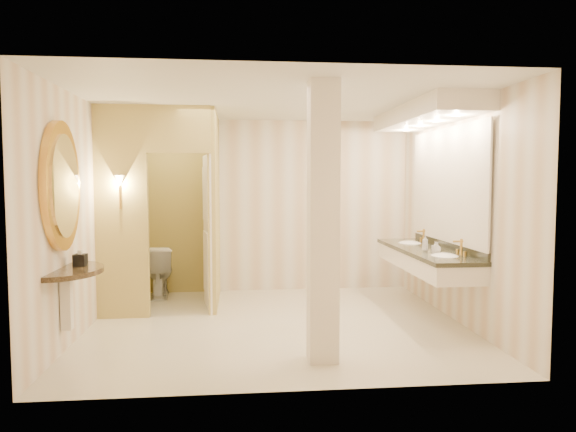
# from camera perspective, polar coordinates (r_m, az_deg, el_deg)

# --- Properties ---
(floor) EXTENTS (4.50, 4.50, 0.00)m
(floor) POSITION_cam_1_polar(r_m,az_deg,el_deg) (6.40, -1.25, -11.94)
(floor) COLOR beige
(floor) RESTS_ON ground
(ceiling) EXTENTS (4.50, 4.50, 0.00)m
(ceiling) POSITION_cam_1_polar(r_m,az_deg,el_deg) (6.23, -1.29, 12.70)
(ceiling) COLOR silver
(ceiling) RESTS_ON wall_back
(wall_back) EXTENTS (4.50, 0.02, 2.70)m
(wall_back) POSITION_cam_1_polar(r_m,az_deg,el_deg) (8.16, -2.34, 1.13)
(wall_back) COLOR silver
(wall_back) RESTS_ON floor
(wall_front) EXTENTS (4.50, 0.02, 2.70)m
(wall_front) POSITION_cam_1_polar(r_m,az_deg,el_deg) (4.18, 0.82, -1.60)
(wall_front) COLOR silver
(wall_front) RESTS_ON floor
(wall_left) EXTENTS (0.02, 4.00, 2.70)m
(wall_left) POSITION_cam_1_polar(r_m,az_deg,el_deg) (6.40, -21.78, 0.06)
(wall_left) COLOR silver
(wall_left) RESTS_ON floor
(wall_right) EXTENTS (0.02, 4.00, 2.70)m
(wall_right) POSITION_cam_1_polar(r_m,az_deg,el_deg) (6.73, 18.21, 0.32)
(wall_right) COLOR silver
(wall_right) RESTS_ON floor
(toilet_closet) EXTENTS (1.50, 1.55, 2.70)m
(toilet_closet) POSITION_cam_1_polar(r_m,az_deg,el_deg) (7.15, -10.80, 0.94)
(toilet_closet) COLOR #D9CB72
(toilet_closet) RESTS_ON floor
(wall_sconce) EXTENTS (0.14, 0.14, 0.42)m
(wall_sconce) POSITION_cam_1_polar(r_m,az_deg,el_deg) (6.73, -18.18, 3.58)
(wall_sconce) COLOR #B88E3B
(wall_sconce) RESTS_ON toilet_closet
(vanity) EXTENTS (0.75, 2.46, 2.09)m
(vanity) POSITION_cam_1_polar(r_m,az_deg,el_deg) (6.83, 15.39, 2.76)
(vanity) COLOR white
(vanity) RESTS_ON floor
(console_shelf) EXTENTS (0.99, 0.99, 1.95)m
(console_shelf) POSITION_cam_1_polar(r_m,az_deg,el_deg) (5.58, -23.83, -0.60)
(console_shelf) COLOR black
(console_shelf) RESTS_ON floor
(pillar) EXTENTS (0.28, 0.28, 2.70)m
(pillar) POSITION_cam_1_polar(r_m,az_deg,el_deg) (4.94, 3.91, -0.75)
(pillar) COLOR white
(pillar) RESTS_ON floor
(tissue_box) EXTENTS (0.13, 0.13, 0.12)m
(tissue_box) POSITION_cam_1_polar(r_m,az_deg,el_deg) (5.75, -22.09, -4.53)
(tissue_box) COLOR black
(tissue_box) RESTS_ON console_shelf
(toilet) EXTENTS (0.49, 0.79, 0.78)m
(toilet) POSITION_cam_1_polar(r_m,az_deg,el_deg) (8.02, -14.19, -5.94)
(toilet) COLOR white
(toilet) RESTS_ON floor
(soap_bottle_a) EXTENTS (0.08, 0.08, 0.14)m
(soap_bottle_a) POSITION_cam_1_polar(r_m,az_deg,el_deg) (6.50, 16.03, -3.35)
(soap_bottle_a) COLOR beige
(soap_bottle_a) RESTS_ON vanity
(soap_bottle_b) EXTENTS (0.13, 0.13, 0.13)m
(soap_bottle_b) POSITION_cam_1_polar(r_m,az_deg,el_deg) (6.53, 16.23, -3.38)
(soap_bottle_b) COLOR silver
(soap_bottle_b) RESTS_ON vanity
(soap_bottle_c) EXTENTS (0.09, 0.09, 0.20)m
(soap_bottle_c) POSITION_cam_1_polar(r_m,az_deg,el_deg) (6.63, 15.00, -2.92)
(soap_bottle_c) COLOR #C6B28C
(soap_bottle_c) RESTS_ON vanity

